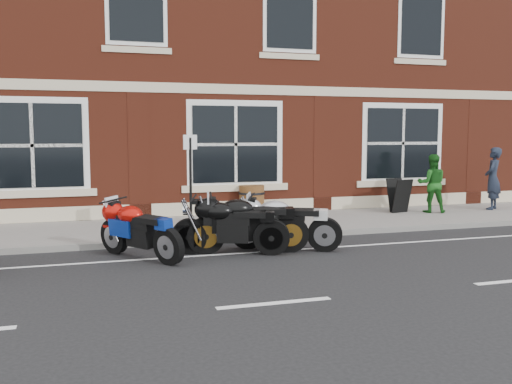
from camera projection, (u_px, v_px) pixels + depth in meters
ground at (221, 257)px, 10.46m from camera, size 80.00×80.00×0.00m
sidewalk at (191, 228)px, 13.31m from camera, size 30.00×3.00×0.12m
kerb at (205, 240)px, 11.81m from camera, size 30.00×0.16×0.12m
pub_building at (149, 25)px, 19.82m from camera, size 24.00×12.00×12.00m
moto_sport_red at (140, 228)px, 10.27m from camera, size 1.32×1.85×0.97m
moto_sport_black at (246, 222)px, 10.75m from camera, size 2.29×0.59×1.04m
moto_sport_silver at (284, 221)px, 11.03m from camera, size 1.99×1.12×0.98m
moto_naked_black at (228, 224)px, 10.63m from camera, size 2.13×0.90×1.00m
pedestrian_left at (493, 178)px, 15.98m from camera, size 0.76×0.73×1.75m
pedestrian_right at (432, 183)px, 15.39m from camera, size 0.94×0.86×1.58m
a_board_sign at (399, 195)px, 15.43m from camera, size 0.62×0.47×0.92m
barrel_planter at (252, 200)px, 15.05m from camera, size 0.69×0.69×0.77m
parking_sign at (191, 178)px, 11.72m from camera, size 0.30×0.08×2.11m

